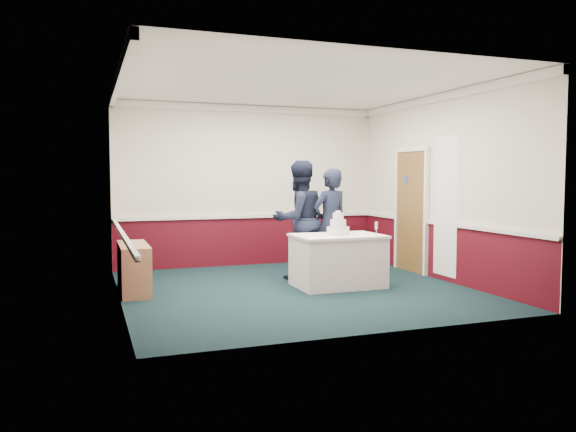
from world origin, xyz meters
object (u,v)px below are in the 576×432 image
object	(u,v)px
cake_table	(338,260)
cake_knife	(342,236)
person_man	(299,220)
person_woman	(330,224)
wedding_cake	(338,227)
sideboard	(134,268)
champagne_flute	(376,226)

from	to	relation	value
cake_table	cake_knife	bearing A→B (deg)	-98.53
person_man	person_woman	distance (m)	0.51
wedding_cake	person_woman	distance (m)	0.65
cake_knife	person_man	world-z (taller)	person_man
cake_knife	person_woman	size ratio (longest dim) A/B	0.12
wedding_cake	sideboard	bearing A→B (deg)	168.49
cake_knife	person_woman	world-z (taller)	person_woman
sideboard	champagne_flute	size ratio (longest dim) A/B	5.85
cake_table	champagne_flute	xyz separation A→B (m)	(0.50, -0.28, 0.53)
person_man	person_woman	bearing A→B (deg)	142.69
cake_knife	person_man	distance (m)	1.10
sideboard	cake_knife	distance (m)	3.06
cake_knife	person_man	size ratio (longest dim) A/B	0.11
sideboard	person_man	bearing A→B (deg)	5.37
sideboard	cake_knife	world-z (taller)	cake_knife
champagne_flute	cake_table	bearing A→B (deg)	150.75
sideboard	person_man	distance (m)	2.72
wedding_cake	person_woman	size ratio (longest dim) A/B	0.20
wedding_cake	person_man	size ratio (longest dim) A/B	0.19
cake_knife	person_woman	xyz separation A→B (m)	(0.18, 0.83, 0.11)
sideboard	wedding_cake	size ratio (longest dim) A/B	3.30
sideboard	cake_table	distance (m)	3.01
champagne_flute	person_woman	world-z (taller)	person_woman
cake_table	person_woman	world-z (taller)	person_woman
sideboard	cake_table	size ratio (longest dim) A/B	0.91
wedding_cake	cake_knife	size ratio (longest dim) A/B	1.65
champagne_flute	person_man	distance (m)	1.39
wedding_cake	champagne_flute	size ratio (longest dim) A/B	1.78
person_man	person_woman	world-z (taller)	person_man
sideboard	person_woman	xyz separation A→B (m)	(3.10, 0.03, 0.55)
champagne_flute	person_woman	bearing A→B (deg)	110.86
sideboard	cake_table	bearing A→B (deg)	-11.51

